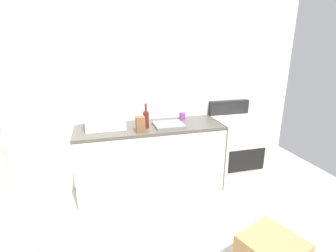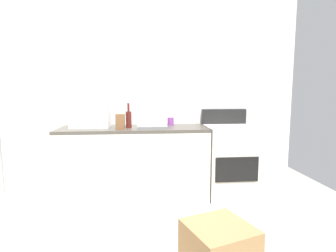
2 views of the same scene
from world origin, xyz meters
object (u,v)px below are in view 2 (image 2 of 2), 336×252
(microwave, at_px, (91,116))
(coffee_mug, at_px, (171,121))
(wine_bottle, at_px, (129,119))
(stove_oven, at_px, (229,159))
(knife_block, at_px, (120,122))

(microwave, height_order, coffee_mug, microwave)
(microwave, bearing_deg, wine_bottle, -15.99)
(stove_oven, height_order, microwave, microwave)
(microwave, bearing_deg, stove_oven, -2.24)
(coffee_mug, bearing_deg, microwave, -175.19)
(stove_oven, distance_m, wine_bottle, 1.39)
(wine_bottle, bearing_deg, stove_oven, 3.00)
(wine_bottle, relative_size, coffee_mug, 3.00)
(stove_oven, relative_size, coffee_mug, 11.00)
(stove_oven, distance_m, knife_block, 1.47)
(stove_oven, relative_size, wine_bottle, 3.67)
(knife_block, bearing_deg, wine_bottle, 55.17)
(stove_oven, distance_m, microwave, 1.84)
(stove_oven, height_order, wine_bottle, wine_bottle)
(wine_bottle, bearing_deg, microwave, 164.01)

